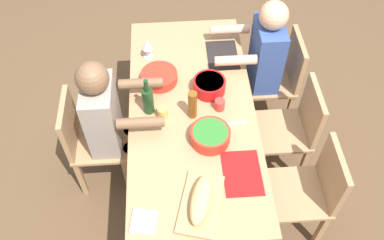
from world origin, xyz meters
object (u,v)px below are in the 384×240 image
at_px(chair_far_center, 88,138).
at_px(chair_near_left, 311,189).
at_px(cup_far_center, 163,113).
at_px(napkin_stack, 144,222).
at_px(diner_far_center, 109,118).
at_px(cutting_board, 201,204).
at_px(serving_bowl_greens, 210,135).
at_px(diner_near_right, 261,58).
at_px(serving_bowl_salad, 209,85).
at_px(wine_glass, 147,45).
at_px(dining_table, 192,118).
at_px(chair_near_center, 294,127).
at_px(serving_bowl_pasta, 159,76).
at_px(wine_bottle, 148,100).
at_px(bread_loaf, 201,199).
at_px(cup_near_center, 220,104).
at_px(chair_near_right, 280,76).
at_px(beer_bottle, 192,105).

xyz_separation_m(chair_far_center, chair_near_left, (-0.52, -1.50, 0.00)).
relative_size(cup_far_center, napkin_stack, 0.60).
height_order(diner_far_center, chair_near_left, diner_far_center).
height_order(chair_near_left, cutting_board, chair_near_left).
distance_m(serving_bowl_greens, cup_far_center, 0.36).
bearing_deg(diner_near_right, cup_far_center, 126.49).
xyz_separation_m(serving_bowl_salad, wine_glass, (0.37, 0.42, 0.06)).
xyz_separation_m(dining_table, chair_far_center, (0.00, 0.75, -0.17)).
relative_size(chair_far_center, chair_near_center, 1.00).
relative_size(wine_glass, napkin_stack, 1.19).
distance_m(serving_bowl_greens, serving_bowl_pasta, 0.63).
distance_m(diner_far_center, serving_bowl_pasta, 0.46).
bearing_deg(wine_bottle, chair_far_center, 91.91).
distance_m(chair_near_left, serving_bowl_salad, 0.97).
height_order(serving_bowl_greens, cup_far_center, serving_bowl_greens).
bearing_deg(bread_loaf, chair_near_center, -46.54).
height_order(serving_bowl_salad, bread_loaf, bread_loaf).
xyz_separation_m(wine_bottle, cup_near_center, (-0.01, -0.48, -0.07)).
relative_size(dining_table, serving_bowl_greens, 7.45).
xyz_separation_m(serving_bowl_pasta, wine_bottle, (-0.27, 0.08, 0.07)).
distance_m(wine_bottle, cup_near_center, 0.48).
bearing_deg(dining_table, bread_loaf, -179.95).
bearing_deg(napkin_stack, bread_loaf, -74.83).
bearing_deg(cutting_board, bread_loaf, 0.00).
xyz_separation_m(diner_far_center, cutting_board, (-0.71, -0.57, 0.05)).
bearing_deg(dining_table, serving_bowl_salad, -38.26).
xyz_separation_m(chair_near_left, wine_glass, (1.06, 1.04, 0.37)).
relative_size(dining_table, chair_near_right, 2.22).
relative_size(serving_bowl_greens, cutting_board, 0.63).
bearing_deg(chair_near_left, napkin_stack, 104.54).
distance_m(chair_far_center, chair_near_left, 1.58).
bearing_deg(cup_near_center, bread_loaf, 165.34).
xyz_separation_m(chair_far_center, wine_bottle, (0.02, -0.46, 0.37)).
height_order(chair_far_center, serving_bowl_pasta, chair_far_center).
relative_size(dining_table, beer_bottle, 8.57).
distance_m(chair_near_left, chair_near_center, 0.52).
height_order(cup_near_center, napkin_stack, cup_near_center).
xyz_separation_m(diner_far_center, serving_bowl_salad, (0.17, -0.70, 0.10)).
relative_size(dining_table, napkin_stack, 13.47).
bearing_deg(cutting_board, diner_near_right, -24.70).
relative_size(chair_near_center, serving_bowl_greens, 3.36).
relative_size(serving_bowl_salad, napkin_stack, 1.61).
height_order(serving_bowl_pasta, cup_far_center, cup_far_center).
bearing_deg(cutting_board, wine_glass, 13.14).
bearing_deg(chair_far_center, diner_near_right, -68.46).
relative_size(beer_bottle, napkin_stack, 1.57).
bearing_deg(serving_bowl_greens, chair_far_center, 73.00).
height_order(chair_near_left, serving_bowl_pasta, chair_near_left).
height_order(bread_loaf, napkin_stack, bread_loaf).
height_order(diner_far_center, cutting_board, diner_far_center).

